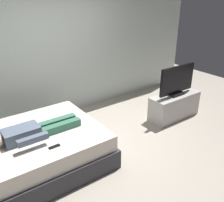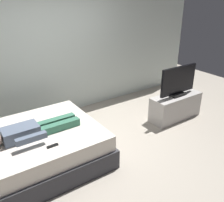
% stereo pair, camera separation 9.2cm
% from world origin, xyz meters
% --- Properties ---
extents(ground_plane, '(10.00, 10.00, 0.00)m').
position_xyz_m(ground_plane, '(0.00, 0.00, 0.00)').
color(ground_plane, '#ADA393').
extents(back_wall, '(6.40, 0.10, 2.80)m').
position_xyz_m(back_wall, '(0.40, 1.77, 1.40)').
color(back_wall, silver).
rests_on(back_wall, ground).
extents(bed, '(2.09, 1.58, 0.54)m').
position_xyz_m(bed, '(-1.03, 0.34, 0.26)').
color(bed, '#333338').
rests_on(bed, ground).
extents(person, '(1.26, 0.46, 0.18)m').
position_xyz_m(person, '(-1.00, 0.27, 0.62)').
color(person, slate).
rests_on(person, bed).
extents(remote, '(0.15, 0.04, 0.02)m').
position_xyz_m(remote, '(-0.85, -0.14, 0.55)').
color(remote, black).
rests_on(remote, bed).
extents(tv_stand, '(1.10, 0.40, 0.50)m').
position_xyz_m(tv_stand, '(1.87, 0.19, 0.25)').
color(tv_stand, '#B7B2AD').
rests_on(tv_stand, ground).
extents(tv, '(0.88, 0.20, 0.59)m').
position_xyz_m(tv, '(1.87, 0.19, 0.78)').
color(tv, black).
rests_on(tv, tv_stand).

